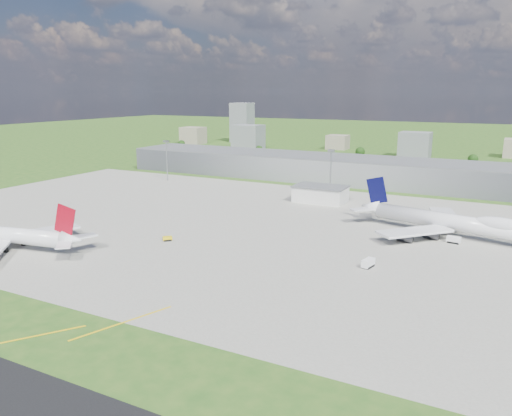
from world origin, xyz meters
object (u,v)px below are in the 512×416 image
at_px(van_white_far, 454,240).
at_px(airliner_blue_quad, 455,223).
at_px(tug_yellow, 167,239).
at_px(airliner_red_twin, 7,235).
at_px(van_white_near, 368,263).

bearing_deg(van_white_far, airliner_blue_quad, 104.61).
bearing_deg(tug_yellow, airliner_red_twin, 171.59).
height_order(airliner_red_twin, airliner_blue_quad, airliner_blue_quad).
xyz_separation_m(airliner_blue_quad, van_white_near, (-20.86, -50.80, -4.36)).
xyz_separation_m(airliner_red_twin, van_white_near, (123.27, 40.45, -3.55)).
height_order(airliner_blue_quad, tug_yellow, airliner_blue_quad).
bearing_deg(van_white_near, van_white_far, -15.62).
xyz_separation_m(airliner_red_twin, van_white_far, (145.10, 81.76, -3.65)).
relative_size(airliner_red_twin, airliner_blue_quad, 0.86).
xyz_separation_m(airliner_red_twin, tug_yellow, (46.66, 34.20, -4.03)).
bearing_deg(airliner_red_twin, van_white_near, -170.99).
distance_m(van_white_near, van_white_far, 46.72).
relative_size(tug_yellow, van_white_far, 0.74).
bearing_deg(airliner_red_twin, airliner_blue_quad, -156.82).
relative_size(airliner_red_twin, van_white_far, 12.79).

